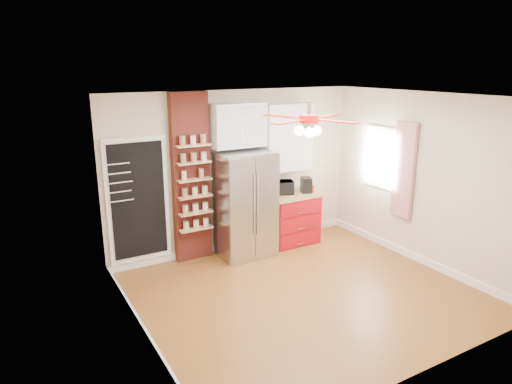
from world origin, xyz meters
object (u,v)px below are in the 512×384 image
fridge (244,204)px  ceiling_fan (309,119)px  canister_left (311,188)px  red_cabinet (291,218)px  coffee_maker (306,185)px  toaster_oven (281,187)px  pantry_jar_oats (184,176)px

fridge → ceiling_fan: (0.05, -1.63, 1.55)m
ceiling_fan → canister_left: (1.29, 1.60, -1.45)m
red_cabinet → coffee_maker: coffee_maker is taller
red_cabinet → canister_left: canister_left is taller
toaster_oven → coffee_maker: 0.45m
fridge → canister_left: (1.34, -0.03, 0.10)m
fridge → pantry_jar_oats: size_ratio=12.95×
fridge → toaster_oven: size_ratio=4.22×
ceiling_fan → toaster_oven: 2.40m
fridge → ceiling_fan: size_ratio=1.25×
fridge → pantry_jar_oats: 1.13m
ceiling_fan → coffee_maker: 2.47m
fridge → pantry_jar_oats: bearing=170.9°
fridge → coffee_maker: bearing=0.6°
canister_left → pantry_jar_oats: (-2.31, 0.18, 0.47)m
red_cabinet → pantry_jar_oats: bearing=176.9°
pantry_jar_oats → ceiling_fan: bearing=-60.3°
red_cabinet → ceiling_fan: bearing=-118.7°
coffee_maker → red_cabinet: bearing=-164.8°
canister_left → fridge: bearing=178.8°
red_cabinet → ceiling_fan: size_ratio=0.67×
fridge → coffee_maker: (1.25, 0.01, 0.16)m
red_cabinet → ceiling_fan: (-0.92, -1.68, 1.97)m
ceiling_fan → pantry_jar_oats: size_ratio=10.36×
coffee_maker → canister_left: 0.12m
coffee_maker → pantry_jar_oats: (-2.22, 0.14, 0.41)m
ceiling_fan → pantry_jar_oats: ceiling_fan is taller
canister_left → red_cabinet: bearing=168.2°
red_cabinet → canister_left: (0.37, -0.08, 0.52)m
red_cabinet → coffee_maker: 0.65m
fridge → coffee_maker: size_ratio=6.54×
ceiling_fan → fridge: bearing=91.8°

